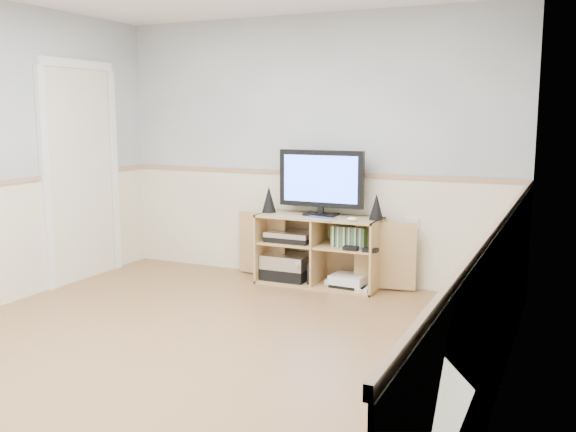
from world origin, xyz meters
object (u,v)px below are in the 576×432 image
(keyboard, at_px, (320,218))
(game_consoles, at_px, (348,281))
(media_cabinet, at_px, (321,249))
(monitor, at_px, (321,180))

(keyboard, bearing_deg, game_consoles, 43.86)
(media_cabinet, xyz_separation_m, game_consoles, (0.30, -0.07, -0.26))
(keyboard, bearing_deg, monitor, 125.02)
(monitor, xyz_separation_m, keyboard, (0.07, -0.19, -0.32))
(media_cabinet, distance_m, game_consoles, 0.40)
(monitor, bearing_deg, keyboard, -69.24)
(media_cabinet, height_order, game_consoles, media_cabinet)
(game_consoles, bearing_deg, keyboard, -150.40)
(monitor, bearing_deg, game_consoles, -11.61)
(media_cabinet, xyz_separation_m, keyboard, (0.07, -0.19, 0.32))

